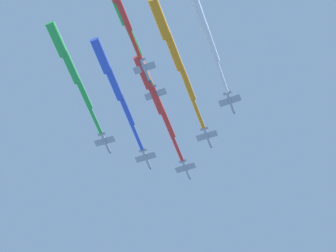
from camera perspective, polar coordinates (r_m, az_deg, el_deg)
name	(u,v)px	position (r m, az deg, el deg)	size (l,w,h in m)	color
jet_lead	(156,98)	(193.85, -1.36, 3.11)	(54.30, 23.31, 3.70)	#9EA3AD
jet_port_inner	(114,84)	(189.61, -6.06, 4.73)	(55.17, 22.35, 3.70)	#9EA3AD
jet_starboard_inner	(174,51)	(186.17, 0.64, 8.38)	(60.21, 25.50, 3.74)	#9EA3AD
jet_port_mid	(71,67)	(191.18, -10.83, 6.46)	(54.20, 22.03, 3.76)	#9EA3AD
jet_starboard_mid	(198,9)	(181.75, 3.34, 12.92)	(60.32, 25.27, 3.67)	#9EA3AD
jet_port_outer	(117,5)	(183.13, -5.68, 13.36)	(59.08, 25.14, 3.69)	#9EA3AD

